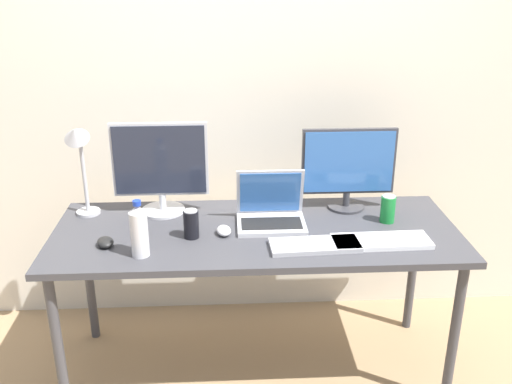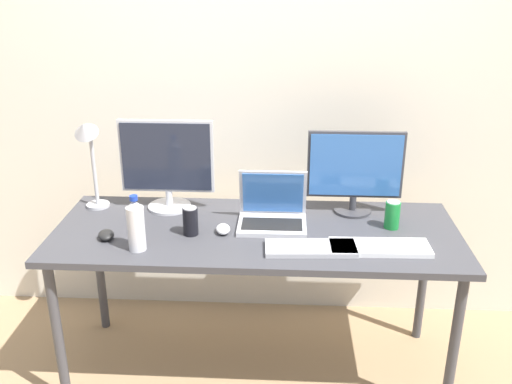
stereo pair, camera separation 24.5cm
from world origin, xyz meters
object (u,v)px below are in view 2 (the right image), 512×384
Objects in this scene: work_desk at (256,242)px; laptop_silver at (272,212)px; monitor_center at (355,170)px; soda_can_by_laptop at (392,215)px; keyboard_main at (380,247)px; keyboard_aux at (311,248)px; desk_lamp at (88,147)px; water_bottle at (136,225)px; monitor_left at (167,163)px; mouse_by_keyboard at (106,235)px; mouse_by_laptop at (223,229)px; soda_can_near_keyboard at (190,221)px.

laptop_silver is at bearing 43.09° from work_desk.
monitor_center is 3.50× the size of soda_can_by_laptop.
keyboard_aux is at bearing -177.11° from keyboard_main.
keyboard_main is 1.38m from desk_lamp.
desk_lamp reaches higher than water_bottle.
monitor_left is at bearing 156.53° from keyboard_main.
monitor_left is at bearing 162.58° from laptop_silver.
water_bottle is at bearing -153.11° from laptop_silver.
water_bottle is at bearing -51.93° from desk_lamp.
monitor_center is 4.74× the size of mouse_by_keyboard.
laptop_silver is (0.50, -0.16, -0.17)m from monitor_left.
keyboard_main is 4.48× the size of mouse_by_laptop.
work_desk is 4.06× the size of monitor_left.
desk_lamp is at bearing 157.37° from keyboard_aux.
keyboard_main is (0.45, -0.23, -0.05)m from laptop_silver.
work_desk is 0.55m from keyboard_main.
monitor_left is 0.45m from water_bottle.
soda_can_by_laptop is (0.53, -0.01, 0.01)m from laptop_silver.
work_desk is 0.15m from laptop_silver.
water_bottle reaches higher than work_desk.
water_bottle is at bearing -96.09° from monitor_left.
monitor_center is 0.44m from keyboard_main.
monitor_center is 1.02m from water_bottle.
keyboard_main is 1.10× the size of keyboard_aux.
monitor_center is 3.50× the size of soda_can_near_keyboard.
desk_lamp is (-1.23, -0.05, 0.10)m from monitor_center.
keyboard_aux is 4.00× the size of mouse_by_keyboard.
keyboard_aux is at bearing -19.41° from desk_lamp.
mouse_by_keyboard is 0.39× the size of water_bottle.
mouse_by_keyboard is at bearing -169.83° from soda_can_near_keyboard.
laptop_silver is 0.53m from soda_can_by_laptop.
keyboard_aux is 0.72m from water_bottle.
mouse_by_laptop is 0.72× the size of soda_can_near_keyboard.
keyboard_main is 4.39× the size of mouse_by_keyboard.
mouse_by_laptop is (-0.21, -0.10, -0.04)m from laptop_silver.
monitor_left is 1.45× the size of laptop_silver.
keyboard_main is 0.81m from soda_can_near_keyboard.
monitor_left is 4.73× the size of mouse_by_keyboard.
mouse_by_laptop reaches higher than work_desk.
soda_can_by_laptop is 0.27× the size of desk_lamp.
work_desk is 0.65m from mouse_by_keyboard.
laptop_silver is (0.07, 0.07, 0.12)m from work_desk.
keyboard_main is (0.52, -0.16, 0.07)m from work_desk.
monitor_center reaches higher than mouse_by_keyboard.
monitor_left is 4.83× the size of mouse_by_laptop.
soda_can_near_keyboard is at bearing -172.62° from soda_can_by_laptop.
keyboard_aux is at bearing -13.42° from soda_can_near_keyboard.
soda_can_near_keyboard reaches higher than keyboard_main.
keyboard_aux is at bearing -22.50° from mouse_by_keyboard.
soda_can_by_laptop reaches higher than mouse_by_laptop.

